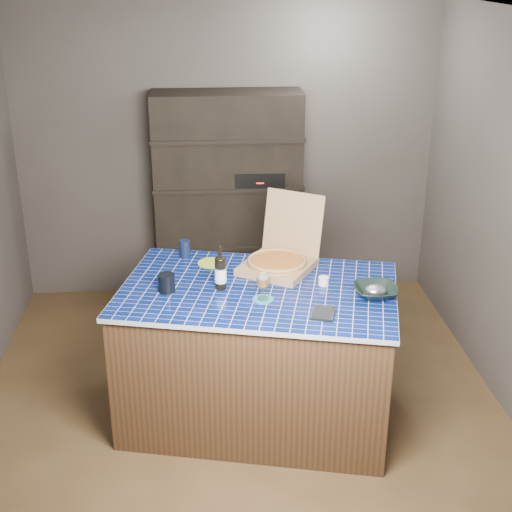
{
  "coord_description": "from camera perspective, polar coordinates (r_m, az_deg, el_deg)",
  "views": [
    {
      "loc": [
        -0.18,
        -4.12,
        2.78
      ],
      "look_at": [
        0.12,
        0.0,
        1.04
      ],
      "focal_mm": 50.0,
      "sensor_mm": 36.0,
      "label": 1
    }
  ],
  "objects": [
    {
      "name": "shelving_unit",
      "position": [
        5.96,
        -2.19,
        4.48
      ],
      "size": [
        1.2,
        0.41,
        1.8
      ],
      "color": "black",
      "rests_on": "floor"
    },
    {
      "name": "navy_cup",
      "position": [
        4.8,
        -5.7,
        0.59
      ],
      "size": [
        0.07,
        0.07,
        0.11
      ],
      "primitive_type": "cylinder",
      "color": "black",
      "rests_on": "kitchen_island"
    },
    {
      "name": "wine_glass",
      "position": [
        4.15,
        0.58,
        -1.96
      ],
      "size": [
        0.08,
        0.08,
        0.18
      ],
      "color": "white",
      "rests_on": "teal_trivet"
    },
    {
      "name": "mead_bottle",
      "position": [
        4.3,
        -2.85,
        -1.29
      ],
      "size": [
        0.07,
        0.07,
        0.28
      ],
      "color": "black",
      "rests_on": "kitchen_island"
    },
    {
      "name": "tumbler",
      "position": [
        4.31,
        -7.16,
        -2.15
      ],
      "size": [
        0.1,
        0.1,
        0.11
      ],
      "primitive_type": "cylinder",
      "color": "black",
      "rests_on": "kitchen_island"
    },
    {
      "name": "room",
      "position": [
        4.4,
        -1.55,
        2.49
      ],
      "size": [
        3.5,
        3.5,
        3.5
      ],
      "color": "brown",
      "rests_on": "ground"
    },
    {
      "name": "white_jar",
      "position": [
        4.39,
        5.42,
        -2.01
      ],
      "size": [
        0.06,
        0.06,
        0.05
      ],
      "primitive_type": "cylinder",
      "color": "white",
      "rests_on": "kitchen_island"
    },
    {
      "name": "green_trivet",
      "position": [
        4.7,
        -3.56,
        -0.56
      ],
      "size": [
        0.18,
        0.18,
        0.01
      ],
      "primitive_type": "cylinder",
      "color": "#AFCD2B",
      "rests_on": "kitchen_island"
    },
    {
      "name": "pizza_box",
      "position": [
        4.59,
        1.82,
        -0.29
      ],
      "size": [
        0.61,
        0.64,
        0.45
      ],
      "rotation": [
        0.0,
        0.0,
        -0.54
      ],
      "color": "#A18853",
      "rests_on": "kitchen_island"
    },
    {
      "name": "bowl",
      "position": [
        4.29,
        9.53,
        -2.8
      ],
      "size": [
        0.26,
        0.26,
        0.06
      ],
      "primitive_type": "imported",
      "rotation": [
        0.0,
        0.0,
        -0.01
      ],
      "color": "black",
      "rests_on": "kitchen_island"
    },
    {
      "name": "foil_contents",
      "position": [
        4.29,
        9.54,
        -2.7
      ],
      "size": [
        0.13,
        0.11,
        0.06
      ],
      "primitive_type": "ellipsoid",
      "color": "silver",
      "rests_on": "bowl"
    },
    {
      "name": "kitchen_island",
      "position": [
        4.56,
        0.17,
        -7.79
      ],
      "size": [
        1.86,
        1.41,
        0.91
      ],
      "rotation": [
        0.0,
        0.0,
        -0.23
      ],
      "color": "#46311B",
      "rests_on": "floor"
    },
    {
      "name": "teal_trivet",
      "position": [
        4.2,
        0.57,
        -3.47
      ],
      "size": [
        0.12,
        0.12,
        0.01
      ],
      "primitive_type": "cylinder",
      "color": "teal",
      "rests_on": "kitchen_island"
    },
    {
      "name": "dvd_case",
      "position": [
        4.05,
        5.43,
        -4.59
      ],
      "size": [
        0.17,
        0.2,
        0.01
      ],
      "primitive_type": "cube",
      "rotation": [
        0.0,
        0.0,
        -0.3
      ],
      "color": "black",
      "rests_on": "kitchen_island"
    }
  ]
}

